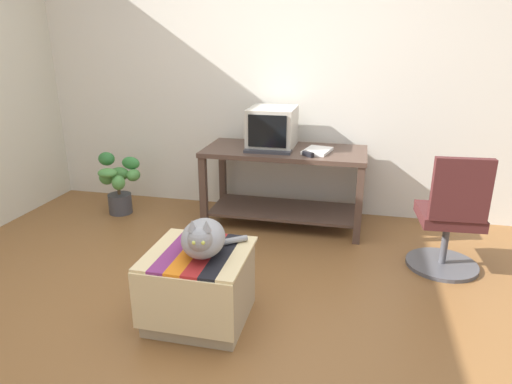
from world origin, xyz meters
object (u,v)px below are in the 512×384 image
Objects in this scene: ottoman_with_blanket at (199,286)px; office_chair at (450,222)px; stapler at (308,154)px; desk at (284,173)px; keyboard at (268,151)px; cat at (203,238)px; potted_plant at (118,184)px; book at (317,151)px; tv_monitor at (272,128)px.

ottoman_with_blanket is 0.66× the size of office_chair.
office_chair reaches higher than stapler.
desk is at bearing -29.08° from office_chair.
keyboard reaches higher than desk.
potted_plant is at bearing 120.45° from cat.
cat is at bearing -94.73° from book.
tv_monitor is at bearing 6.61° from potted_plant.
stapler reaches higher than potted_plant.
cat is at bearing 29.64° from office_chair.
book is 0.49× the size of ottoman_with_blanket.
potted_plant is (-1.60, -0.10, -0.18)m from desk.
book is 0.32× the size of office_chair.
ottoman_with_blanket is at bearing 144.86° from cat.
stapler is (0.36, -0.28, -0.15)m from tv_monitor.
keyboard is 1.48m from cat.
ottoman_with_blanket is 2.02m from potted_plant.
desk is 1.61m from potted_plant.
tv_monitor reaches higher than cat.
office_chair is at bearing -16.38° from book.
stapler is at bearing -24.41° from office_chair.
desk is at bearing 3.63° from potted_plant.
cat is 0.50× the size of office_chair.
ottoman_with_blanket is 1.32× the size of cat.
stapler is at bearing -42.28° from desk.
book is 1.94m from potted_plant.
office_chair is (1.50, 1.00, -0.17)m from cat.
desk is 2.38× the size of potted_plant.
book is 1.71m from ottoman_with_blanket.
office_chair reaches higher than desk.
book is at bearing 1.58° from potted_plant.
ottoman_with_blanket is at bearing -93.67° from tv_monitor.
tv_monitor is 0.52× the size of office_chair.
cat is (0.04, -0.02, 0.33)m from ottoman_with_blanket.
stapler is (1.83, -0.11, 0.43)m from potted_plant.
office_chair is at bearing -19.48° from keyboard.
tv_monitor is 0.78× the size of potted_plant.
tv_monitor is 0.48m from stapler.
tv_monitor is 1.17× the size of keyboard.
office_chair reaches higher than potted_plant.
keyboard is 0.67× the size of potted_plant.
book is (0.29, -0.05, 0.24)m from desk.
stapler is at bearing -97.74° from book.
tv_monitor is 1.72m from cat.
tv_monitor is 0.46m from book.
potted_plant is at bearing -173.22° from tv_monitor.
cat is (-0.19, -1.61, 0.07)m from desk.
keyboard reaches higher than cat.
desk is 0.38m from book.
tv_monitor reaches higher than potted_plant.
book is at bearing -15.75° from tv_monitor.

